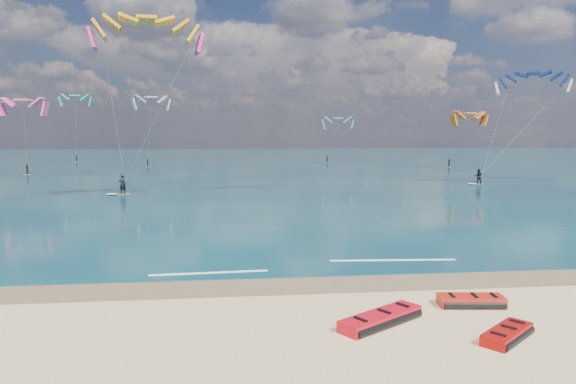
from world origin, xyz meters
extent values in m
plane|color=tan|center=(0.00, 40.00, 0.00)|extent=(320.00, 320.00, 0.00)
cube|color=brown|center=(0.00, 3.00, 0.00)|extent=(320.00, 2.40, 0.01)
cube|color=#0B2C40|center=(0.00, 104.00, 0.02)|extent=(320.00, 200.00, 0.04)
cube|color=gold|center=(-12.61, 34.70, 0.07)|extent=(1.45, 0.95, 0.06)
imported|color=black|center=(-12.61, 34.70, 1.02)|extent=(0.81, 0.73, 1.85)
cylinder|color=black|center=(-12.30, 34.39, 1.28)|extent=(0.54, 0.26, 0.04)
cube|color=#B5DD21|center=(26.52, 40.97, 0.07)|extent=(1.42, 0.68, 0.06)
imported|color=black|center=(26.52, 40.97, 0.95)|extent=(1.01, 0.91, 1.73)
cylinder|color=black|center=(26.82, 40.67, 1.25)|extent=(0.55, 0.15, 0.04)
cube|color=white|center=(5.18, 6.30, 0.04)|extent=(5.78, 0.65, 0.01)
cube|color=white|center=(-3.06, 5.00, 0.04)|extent=(4.88, 0.50, 0.01)
camera|label=1|loc=(-2.05, -15.95, 5.70)|focal=32.00mm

